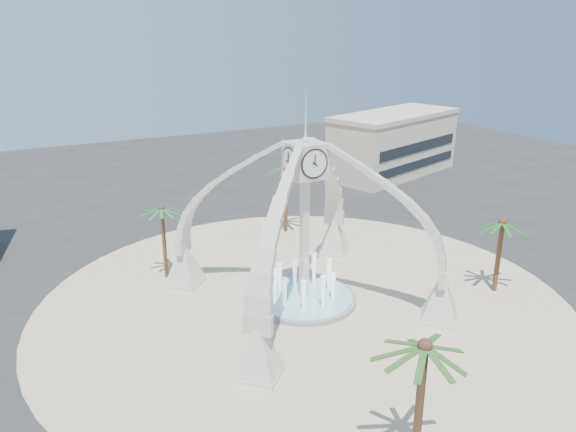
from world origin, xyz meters
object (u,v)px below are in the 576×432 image
fountain (304,298)px  clock_tower (305,221)px  palm_south (425,348)px  palm_north (286,166)px  palm_west (162,209)px  palm_east (503,223)px

fountain → clock_tower: bearing=-90.0°
palm_south → fountain: bearing=78.5°
palm_north → palm_south: size_ratio=1.05×
palm_west → palm_south: 26.56m
palm_west → palm_south: bearing=-80.1°
clock_tower → palm_south: size_ratio=2.44×
clock_tower → palm_north: size_ratio=2.32×
fountain → palm_west: size_ratio=1.18×
clock_tower → palm_south: (-3.49, -17.09, -0.06)m
palm_east → palm_south: 21.22m
fountain → palm_north: size_ratio=1.03×
palm_east → palm_south: size_ratio=0.89×
fountain → palm_south: 18.49m
clock_tower → palm_west: 12.14m
clock_tower → palm_north: clock_tower is taller
palm_west → clock_tower: bearing=-48.4°
fountain → palm_north: 16.66m
fountain → palm_south: palm_south is taller
palm_south → palm_east: bearing=33.3°
palm_east → palm_west: (-22.30, 14.53, 0.26)m
fountain → palm_south: (-3.49, -17.09, 6.14)m
fountain → palm_south: bearing=-101.5°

